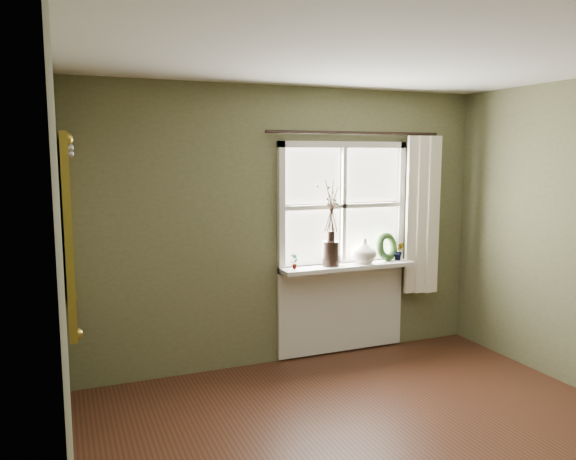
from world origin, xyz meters
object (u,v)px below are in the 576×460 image
at_px(cream_vase, 365,251).
at_px(wreath, 387,250).
at_px(gilt_mirror, 67,228).
at_px(dark_jug, 331,254).

distance_m(cream_vase, wreath, 0.28).
relative_size(cream_vase, gilt_mirror, 0.18).
relative_size(dark_jug, gilt_mirror, 0.18).
height_order(dark_jug, gilt_mirror, gilt_mirror).
bearing_deg(gilt_mirror, cream_vase, 9.26).
bearing_deg(wreath, dark_jug, 162.80).
height_order(dark_jug, cream_vase, cream_vase).
distance_m(wreath, gilt_mirror, 3.04).
bearing_deg(dark_jug, gilt_mirror, -169.31).
bearing_deg(cream_vase, gilt_mirror, -170.74).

